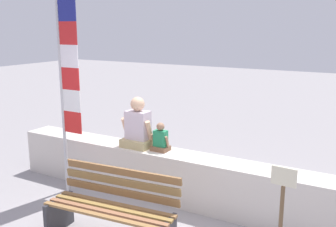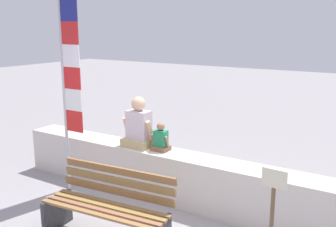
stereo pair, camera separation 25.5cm
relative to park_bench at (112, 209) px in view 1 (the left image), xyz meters
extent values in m
cube|color=beige|center=(0.34, 1.40, -0.04)|extent=(6.28, 0.51, 0.76)
cube|color=olive|center=(0.02, -0.25, 0.03)|extent=(1.65, 0.22, 0.03)
cube|color=#8F5D3F|center=(0.01, -0.14, 0.03)|extent=(1.65, 0.22, 0.03)
cube|color=olive|center=(0.00, -0.03, 0.03)|extent=(1.65, 0.22, 0.03)
cube|color=olive|center=(-0.01, 0.08, 0.03)|extent=(1.65, 0.22, 0.03)
cube|color=brown|center=(-0.02, 0.19, 0.15)|extent=(1.65, 0.20, 0.10)
cube|color=olive|center=(-0.02, 0.21, 0.28)|extent=(1.65, 0.20, 0.10)
cube|color=brown|center=(-0.02, 0.24, 0.41)|extent=(1.65, 0.20, 0.10)
cube|color=#2D2D33|center=(-0.76, -0.15, -0.19)|extent=(0.10, 0.53, 0.45)
cube|color=tan|center=(-0.56, 1.41, 0.40)|extent=(0.47, 0.38, 0.13)
cube|color=silver|center=(-0.56, 1.41, 0.69)|extent=(0.36, 0.23, 0.45)
cylinder|color=#DDAF8B|center=(-0.78, 1.39, 0.64)|extent=(0.07, 0.18, 0.33)
cylinder|color=#DDAF8B|center=(-0.33, 1.39, 0.64)|extent=(0.07, 0.18, 0.33)
sphere|color=#DDAF8B|center=(-0.56, 1.41, 1.03)|extent=(0.22, 0.22, 0.22)
cube|color=brown|center=(-0.14, 1.41, 0.37)|extent=(0.26, 0.21, 0.07)
cube|color=#238656|center=(-0.14, 1.41, 0.53)|extent=(0.20, 0.13, 0.25)
cylinder|color=#996F54|center=(-0.27, 1.40, 0.50)|extent=(0.04, 0.10, 0.18)
cylinder|color=#996F54|center=(-0.02, 1.40, 0.50)|extent=(0.04, 0.10, 0.18)
sphere|color=#996F54|center=(-0.14, 1.41, 0.72)|extent=(0.12, 0.12, 0.12)
cylinder|color=#B7B7BC|center=(-1.58, 0.84, 1.27)|extent=(0.05, 0.05, 3.37)
cube|color=red|center=(-1.38, 0.84, 0.75)|extent=(0.34, 0.02, 0.34)
cube|color=white|center=(-1.38, 0.84, 1.09)|extent=(0.34, 0.02, 0.34)
cube|color=red|center=(-1.38, 0.84, 1.43)|extent=(0.34, 0.02, 0.34)
cube|color=white|center=(-1.38, 0.84, 1.77)|extent=(0.34, 0.02, 0.34)
cube|color=red|center=(-1.38, 0.84, 2.11)|extent=(0.34, 0.02, 0.34)
cube|color=navy|center=(-1.38, 0.84, 2.44)|extent=(0.34, 0.02, 0.34)
cube|color=beige|center=(2.04, 0.01, 0.83)|extent=(0.24, 0.04, 0.18)
camera|label=1|loc=(2.79, -3.50, 2.21)|focal=41.64mm
camera|label=2|loc=(3.01, -3.37, 2.21)|focal=41.64mm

